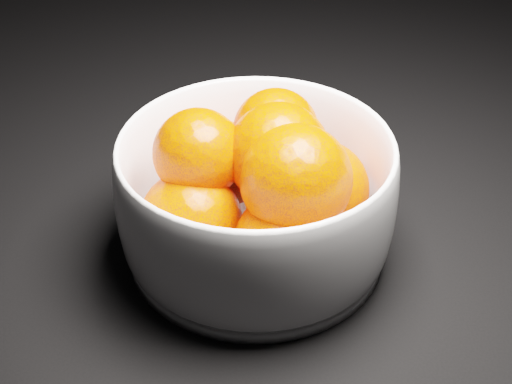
{
  "coord_description": "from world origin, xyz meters",
  "views": [
    {
      "loc": [
        0.25,
        -0.23,
        0.42
      ],
      "look_at": [
        0.25,
        0.25,
        0.06
      ],
      "focal_mm": 50.0,
      "sensor_mm": 36.0,
      "label": 1
    }
  ],
  "objects": [
    {
      "name": "bowl",
      "position": [
        0.25,
        0.25,
        0.06
      ],
      "size": [
        0.24,
        0.24,
        0.11
      ],
      "rotation": [
        0.0,
        0.0,
        -0.39
      ],
      "color": "white",
      "rests_on": "ground"
    },
    {
      "name": "orange_pile",
      "position": [
        0.26,
        0.25,
        0.08
      ],
      "size": [
        0.19,
        0.19,
        0.13
      ],
      "color": "#EE3500",
      "rests_on": "bowl"
    }
  ]
}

